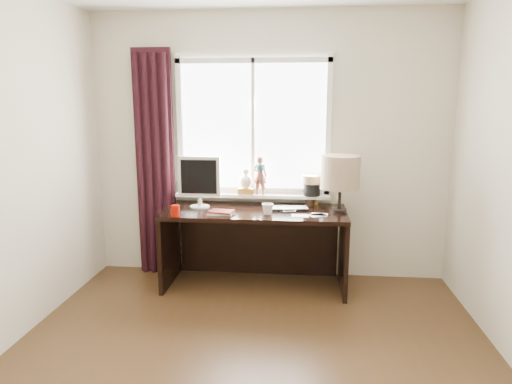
# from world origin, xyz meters

# --- Properties ---
(wall_back) EXTENTS (3.50, 0.00, 2.60)m
(wall_back) POSITION_xyz_m (0.00, 2.00, 1.30)
(wall_back) COLOR beige
(wall_back) RESTS_ON ground
(laptop) EXTENTS (0.39, 0.28, 0.03)m
(laptop) POSITION_xyz_m (0.21, 1.67, 0.76)
(laptop) COLOR silver
(laptop) RESTS_ON desk
(mug) EXTENTS (0.14, 0.14, 0.10)m
(mug) POSITION_xyz_m (0.03, 1.48, 0.80)
(mug) COLOR white
(mug) RESTS_ON desk
(red_cup) EXTENTS (0.08, 0.08, 0.10)m
(red_cup) POSITION_xyz_m (-0.77, 1.33, 0.80)
(red_cup) COLOR #950C00
(red_cup) RESTS_ON desk
(window) EXTENTS (1.52, 0.22, 1.40)m
(window) POSITION_xyz_m (-0.14, 1.95, 1.30)
(window) COLOR white
(window) RESTS_ON ground
(curtain) EXTENTS (0.38, 0.09, 2.25)m
(curtain) POSITION_xyz_m (-1.13, 1.91, 1.12)
(curtain) COLOR black
(curtain) RESTS_ON floor
(desk) EXTENTS (1.70, 0.70, 0.75)m
(desk) POSITION_xyz_m (-0.10, 1.73, 0.51)
(desk) COLOR black
(desk) RESTS_ON floor
(monitor) EXTENTS (0.40, 0.18, 0.49)m
(monitor) POSITION_xyz_m (-0.63, 1.69, 1.03)
(monitor) COLOR beige
(monitor) RESTS_ON desk
(notebook_stack) EXTENTS (0.24, 0.18, 0.03)m
(notebook_stack) POSITION_xyz_m (-0.39, 1.45, 0.77)
(notebook_stack) COLOR beige
(notebook_stack) RESTS_ON desk
(brush_holder) EXTENTS (0.09, 0.09, 0.25)m
(brush_holder) POSITION_xyz_m (0.41, 1.88, 0.81)
(brush_holder) COLOR black
(brush_holder) RESTS_ON desk
(icon_frame) EXTENTS (0.10, 0.03, 0.13)m
(icon_frame) POSITION_xyz_m (0.44, 1.93, 0.81)
(icon_frame) COLOR gold
(icon_frame) RESTS_ON desk
(table_lamp) EXTENTS (0.35, 0.35, 0.52)m
(table_lamp) POSITION_xyz_m (0.68, 1.64, 1.11)
(table_lamp) COLOR black
(table_lamp) RESTS_ON desk
(loose_papers) EXTENTS (0.33, 0.19, 0.00)m
(loose_papers) POSITION_xyz_m (0.43, 1.49, 0.75)
(loose_papers) COLOR white
(loose_papers) RESTS_ON desk
(desk_cables) EXTENTS (0.21, 0.32, 0.01)m
(desk_cables) POSITION_xyz_m (0.22, 1.67, 0.75)
(desk_cables) COLOR black
(desk_cables) RESTS_ON desk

